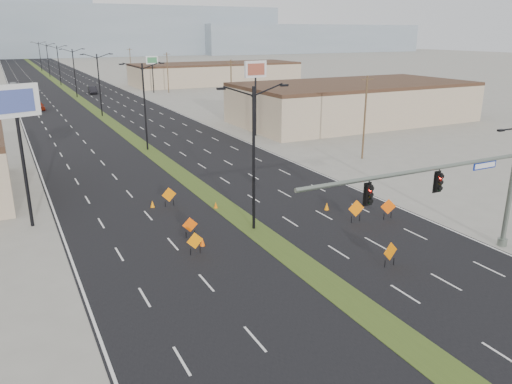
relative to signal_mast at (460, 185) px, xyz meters
name	(u,v)px	position (x,y,z in m)	size (l,w,h in m)	color
ground	(360,308)	(-8.56, -2.00, -4.79)	(600.00, 600.00, 0.00)	gray
road_surface	(75,95)	(-8.56, 98.00, -4.79)	(25.00, 400.00, 0.02)	black
median_strip	(75,95)	(-8.56, 98.00, -4.79)	(2.00, 400.00, 0.04)	#394E1B
building_se_near	(353,104)	(25.44, 43.00, -2.04)	(36.00, 18.00, 5.50)	tan
building_se_far	(216,74)	(29.44, 108.00, -2.29)	(44.00, 16.00, 5.00)	tan
mesa_center	(94,31)	(31.44, 298.00, 9.21)	(220.00, 50.00, 28.00)	gray
mesa_east	(305,38)	(171.44, 288.00, 4.21)	(160.00, 50.00, 18.00)	gray
signal_mast	(460,185)	(0.00, 0.00, 0.00)	(16.30, 0.60, 8.00)	slate
streetlight_0	(254,155)	(-8.56, 10.00, 0.63)	(5.15, 0.24, 10.02)	black
streetlight_1	(145,104)	(-8.56, 38.00, 0.63)	(5.15, 0.24, 10.02)	black
streetlight_2	(99,83)	(-8.56, 66.00, 0.63)	(5.15, 0.24, 10.02)	black
streetlight_3	(74,71)	(-8.56, 94.00, 0.63)	(5.15, 0.24, 10.02)	black
streetlight_4	(59,64)	(-8.56, 122.00, 0.63)	(5.15, 0.24, 10.02)	black
streetlight_5	(48,59)	(-8.56, 150.00, 0.63)	(5.15, 0.24, 10.02)	black
streetlight_6	(40,55)	(-8.56, 178.00, 0.63)	(5.15, 0.24, 10.02)	black
utility_pole_0	(365,116)	(11.44, 23.00, -0.12)	(1.60, 0.20, 9.00)	#4C3823
utility_pole_1	(231,86)	(11.44, 58.00, -0.12)	(1.60, 0.20, 9.00)	#4C3823
utility_pole_2	(168,72)	(11.44, 93.00, -0.12)	(1.60, 0.20, 9.00)	#4C3823
utility_pole_3	(131,64)	(11.44, 128.00, -0.12)	(1.60, 0.20, 9.00)	#4C3823
car_left	(38,106)	(-17.41, 78.03, -4.04)	(1.78, 4.43, 1.51)	maroon
car_mid	(93,90)	(-4.34, 99.49, -3.99)	(1.70, 4.88, 1.61)	black
car_far	(13,86)	(-20.06, 119.12, -4.07)	(2.01, 4.95, 1.44)	#A1A6AA
construction_sign_0	(195,242)	(-13.75, 7.88, -3.93)	(1.11, 0.10, 1.47)	orange
construction_sign_1	(190,226)	(-13.07, 10.68, -3.97)	(1.06, 0.17, 1.41)	#F55505
construction_sign_2	(169,195)	(-12.43, 17.37, -3.86)	(1.20, 0.07, 1.59)	orange
construction_sign_3	(390,252)	(-4.02, 1.00, -3.88)	(1.15, 0.23, 1.55)	#D76804
construction_sign_4	(388,207)	(1.25, 7.20, -3.87)	(1.11, 0.46, 1.57)	#F85605
construction_sign_5	(356,209)	(-1.29, 7.77, -3.78)	(1.28, 0.22, 1.72)	orange
cone_0	(202,242)	(-12.89, 8.86, -4.51)	(0.34, 0.34, 0.57)	#FA5805
cone_1	(216,205)	(-9.31, 15.19, -4.52)	(0.33, 0.33, 0.55)	#DE6404
cone_2	(327,206)	(-1.67, 10.91, -4.48)	(0.37, 0.37, 0.62)	orange
cone_3	(152,204)	(-13.72, 17.72, -4.50)	(0.35, 0.35, 0.58)	orange
pole_sign_west	(16,112)	(-22.56, 17.78, 3.45)	(3.21, 1.42, 10.06)	black
pole_sign_east_near	(256,75)	(6.78, 39.84, 3.24)	(3.22, 0.67, 9.81)	black
pole_sign_east_far	(152,63)	(8.46, 94.80, 1.81)	(2.69, 0.80, 8.19)	black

